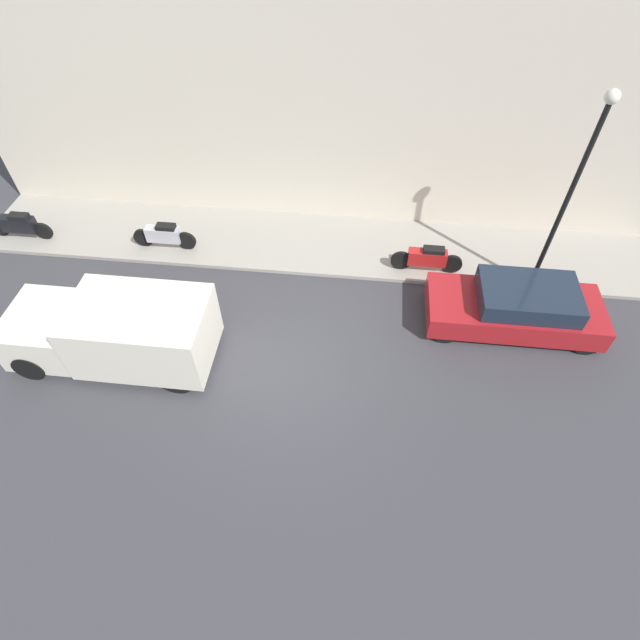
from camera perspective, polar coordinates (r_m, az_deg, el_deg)
ground_plane at (r=11.89m, az=-3.68°, el=-5.82°), size 60.00×60.00×0.00m
sidewalk at (r=15.02m, az=-0.97°, el=8.79°), size 2.72×19.64×0.11m
building_facade at (r=14.49m, az=-0.38°, el=22.84°), size 0.30×19.64×6.76m
parked_car at (r=13.28m, az=21.58°, el=1.38°), size 1.75×4.26×1.26m
delivery_van at (r=12.40m, az=-22.50°, el=-1.17°), size 1.93×4.70×1.73m
scooter_silver at (r=15.20m, az=-17.40°, el=9.23°), size 0.30×1.84×0.80m
motorcycle_red at (r=14.07m, az=12.18°, el=6.91°), size 0.30×1.96×0.79m
motorcycle_black at (r=17.32m, az=-31.14°, el=9.29°), size 0.30×1.89×0.82m
streetlamp at (r=12.93m, az=27.20°, el=14.04°), size 0.31×0.31×5.28m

